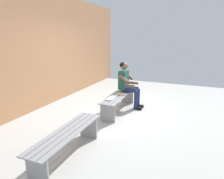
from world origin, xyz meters
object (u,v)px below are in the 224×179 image
at_px(apple, 119,94).
at_px(book_open, 111,98).
at_px(person_seated, 128,83).
at_px(bench_near, 119,99).
at_px(bench_far, 67,138).

relative_size(apple, book_open, 0.18).
bearing_deg(person_seated, book_open, -10.23).
xyz_separation_m(bench_near, bench_far, (2.29, 0.00, -0.00)).
relative_size(bench_far, person_seated, 1.32).
xyz_separation_m(bench_near, person_seated, (-0.41, 0.10, 0.35)).
height_order(bench_near, person_seated, person_seated).
bearing_deg(apple, person_seated, 173.27).
xyz_separation_m(bench_far, person_seated, (-2.70, 0.10, 0.35)).
bearing_deg(apple, bench_near, -145.75).
height_order(person_seated, apple, person_seated).
relative_size(bench_near, apple, 23.60).
bearing_deg(bench_near, book_open, -6.20).
relative_size(bench_near, person_seated, 1.39).
distance_m(bench_near, bench_far, 2.29).
bearing_deg(person_seated, apple, -6.73).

